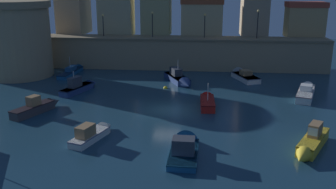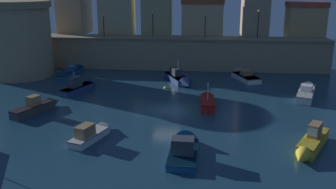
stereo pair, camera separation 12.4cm
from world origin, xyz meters
TOP-DOWN VIEW (x-y plane):
  - ground_plane at (0.00, 0.00)m, footprint 98.28×98.28m
  - quay_wall at (0.00, 18.09)m, footprint 39.17×3.71m
  - old_town_backdrop at (-0.52, 21.98)m, footprint 37.62×5.81m
  - fortress_tower at (-19.79, 11.86)m, footprint 8.68×8.68m
  - quay_lamp_0 at (-10.51, 18.09)m, footprint 0.32×0.32m
  - quay_lamp_1 at (-3.74, 18.09)m, footprint 0.32×0.32m
  - quay_lamp_2 at (3.27, 18.09)m, footprint 0.32×0.32m
  - quay_lamp_3 at (10.18, 18.09)m, footprint 0.32×0.32m
  - moored_boat_0 at (10.96, -7.71)m, footprint 3.91×5.93m
  - moored_boat_2 at (14.07, 6.29)m, footprint 3.52×7.02m
  - moored_boat_3 at (-10.02, 5.60)m, footprint 3.01×5.74m
  - moored_boat_4 at (0.49, 10.08)m, footprint 4.03×6.30m
  - moored_boat_5 at (2.14, -8.68)m, footprint 1.99×5.68m
  - moored_boat_6 at (-4.87, -6.99)m, footprint 2.61×5.01m
  - moored_boat_7 at (3.73, 2.06)m, footprint 1.42×5.04m
  - moored_boat_9 at (8.03, 13.11)m, footprint 3.68×5.89m
  - moored_boat_10 at (-13.62, 13.85)m, footprint 1.65×7.12m
  - moored_boat_12 at (-11.65, -1.59)m, footprint 3.16×5.46m
  - mooring_buoy_0 at (-0.90, 7.59)m, footprint 0.48×0.48m

SIDE VIEW (x-z plane):
  - ground_plane at x=0.00m, z-range 0.00..0.00m
  - mooring_buoy_0 at x=-0.90m, z-range -0.24..0.24m
  - moored_boat_10 at x=-13.62m, z-range -0.99..1.68m
  - moored_boat_5 at x=2.14m, z-range -0.71..1.46m
  - moored_boat_9 at x=8.03m, z-range -0.50..1.27m
  - moored_boat_7 at x=3.73m, z-range -0.92..1.71m
  - moored_boat_6 at x=-4.87m, z-range -0.41..1.26m
  - moored_boat_2 at x=14.07m, z-range -0.36..1.27m
  - moored_boat_4 at x=0.49m, z-range -1.07..2.04m
  - moored_boat_12 at x=-11.65m, z-range -0.37..1.40m
  - moored_boat_3 at x=-10.02m, z-range -0.79..1.83m
  - moored_boat_0 at x=10.96m, z-range -0.42..1.50m
  - quay_wall at x=0.00m, z-range 0.01..4.29m
  - fortress_tower at x=-19.79m, z-range 0.06..9.34m
  - quay_lamp_0 at x=-10.51m, z-range 4.81..7.82m
  - quay_lamp_2 at x=3.27m, z-range 4.82..7.98m
  - quay_lamp_1 at x=-3.74m, z-range 4.84..8.22m
  - quay_lamp_3 at x=10.18m, z-range 4.87..8.57m
  - old_town_backdrop at x=-0.52m, z-range 3.22..11.72m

